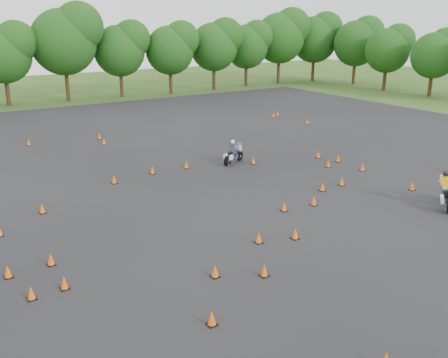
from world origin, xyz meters
name	(u,v)px	position (x,y,z in m)	size (l,w,h in m)	color
ground	(273,229)	(0.00, 0.00, 0.00)	(140.00, 140.00, 0.00)	#2D5119
asphalt_pad	(204,191)	(0.00, 6.00, 0.01)	(62.00, 62.00, 0.00)	black
treeline	(82,61)	(3.12, 35.51, 4.67)	(86.93, 32.37, 11.06)	#194413
traffic_cones	(209,191)	(-0.09, 5.28, 0.23)	(31.77, 33.21, 0.45)	#EF5C0A
rider_grey	(234,151)	(4.32, 9.63, 0.77)	(1.99, 0.61, 1.54)	#36383D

